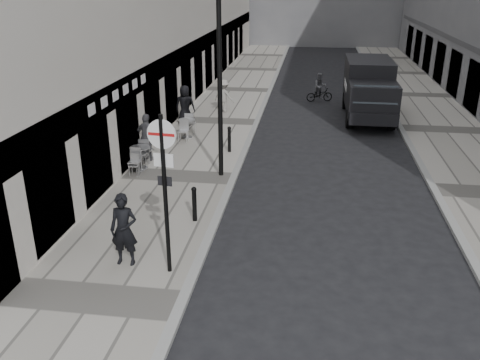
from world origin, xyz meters
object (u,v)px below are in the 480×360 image
object	(u,v)px
walking_man	(124,230)
panel_van	(369,87)
sign_post	(164,175)
lamppost	(220,76)
cyclist	(320,90)

from	to	relation	value
walking_man	panel_van	world-z (taller)	panel_van
sign_post	panel_van	size ratio (longest dim) A/B	0.64
lamppost	cyclist	distance (m)	13.66
cyclist	walking_man	bearing A→B (deg)	-120.47
cyclist	lamppost	bearing A→B (deg)	-121.87
lamppost	panel_van	bearing A→B (deg)	57.54
lamppost	cyclist	xyz separation A→B (m)	(3.59, 12.82, -3.09)
cyclist	panel_van	bearing A→B (deg)	-70.19
lamppost	panel_van	world-z (taller)	lamppost
sign_post	panel_van	bearing A→B (deg)	75.38
lamppost	panel_van	xyz separation A→B (m)	(6.02, 9.47, -2.11)
walking_man	sign_post	size ratio (longest dim) A/B	0.48
panel_van	cyclist	world-z (taller)	panel_van
walking_man	cyclist	size ratio (longest dim) A/B	1.13
walking_man	sign_post	bearing A→B (deg)	-10.83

